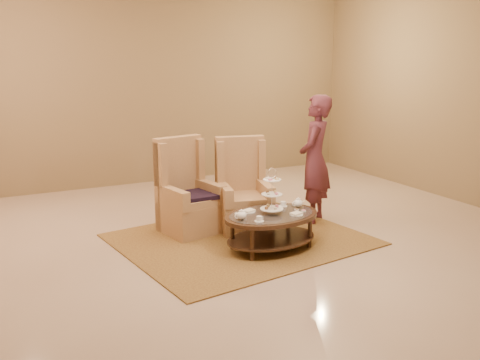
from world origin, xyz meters
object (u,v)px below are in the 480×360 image
armchair_right (243,198)px  person (315,160)px  tea_table (271,220)px  armchair_left (187,200)px

armchair_right → person: 1.15m
tea_table → armchair_left: armchair_left is taller
armchair_left → person: size_ratio=0.70×
armchair_left → tea_table: bearing=-70.8°
tea_table → armchair_right: 0.90m
person → armchair_right: bearing=-53.3°
tea_table → person: 1.41m
tea_table → person: bearing=28.0°
tea_table → armchair_right: size_ratio=1.03×
tea_table → armchair_right: armchair_right is taller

